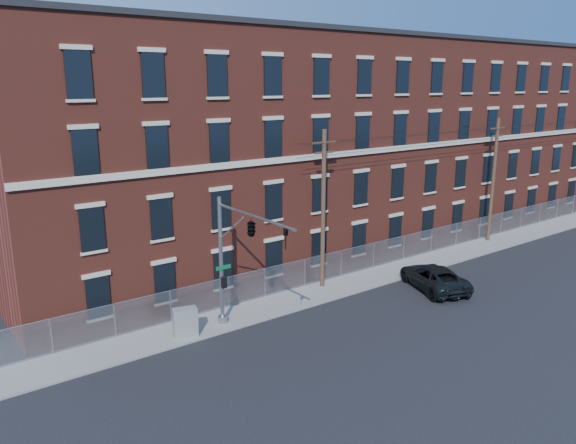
# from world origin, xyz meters

# --- Properties ---
(ground) EXTENTS (140.00, 140.00, 0.00)m
(ground) POSITION_xyz_m (0.00, 0.00, 0.00)
(ground) COLOR black
(ground) RESTS_ON ground
(sidewalk) EXTENTS (65.00, 3.00, 0.12)m
(sidewalk) POSITION_xyz_m (12.00, 5.00, 0.06)
(sidewalk) COLOR gray
(sidewalk) RESTS_ON ground
(mill_building) EXTENTS (55.30, 14.32, 16.30)m
(mill_building) POSITION_xyz_m (12.00, 13.93, 8.15)
(mill_building) COLOR maroon
(mill_building) RESTS_ON ground
(chain_link_fence) EXTENTS (59.06, 0.06, 1.85)m
(chain_link_fence) POSITION_xyz_m (12.00, 6.30, 1.06)
(chain_link_fence) COLOR #A5A8AD
(chain_link_fence) RESTS_ON ground
(traffic_signal_mast) EXTENTS (0.90, 6.75, 7.00)m
(traffic_signal_mast) POSITION_xyz_m (-6.00, 2.18, 5.39)
(traffic_signal_mast) COLOR #9EA0A5
(traffic_signal_mast) RESTS_ON ground
(utility_pole_near) EXTENTS (1.80, 0.28, 10.00)m
(utility_pole_near) POSITION_xyz_m (2.00, 5.60, 5.34)
(utility_pole_near) COLOR #4F3727
(utility_pole_near) RESTS_ON ground
(utility_pole_mid) EXTENTS (1.80, 0.28, 10.00)m
(utility_pole_mid) POSITION_xyz_m (20.00, 5.60, 5.34)
(utility_pole_mid) COLOR #4F3727
(utility_pole_mid) RESTS_ON ground
(overhead_wires) EXTENTS (40.00, 0.62, 0.62)m
(overhead_wires) POSITION_xyz_m (20.00, 5.60, 9.12)
(overhead_wires) COLOR black
(overhead_wires) RESTS_ON ground
(pickup_truck) EXTENTS (4.34, 6.09, 1.54)m
(pickup_truck) POSITION_xyz_m (7.58, 1.20, 0.77)
(pickup_truck) COLOR black
(pickup_truck) RESTS_ON ground
(utility_cabinet) EXTENTS (1.34, 0.93, 1.53)m
(utility_cabinet) POSITION_xyz_m (-8.37, 4.20, 0.88)
(utility_cabinet) COLOR slate
(utility_cabinet) RESTS_ON sidewalk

